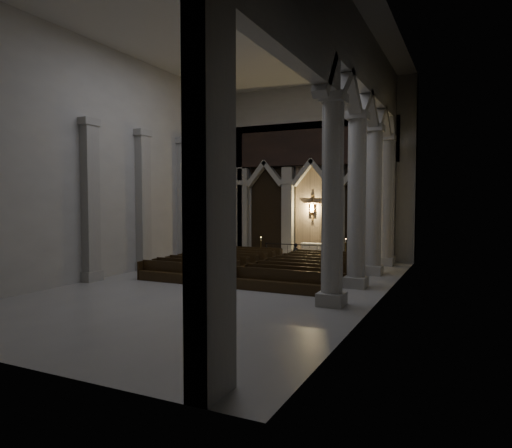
% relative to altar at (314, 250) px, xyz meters
% --- Properties ---
extents(room, '(24.00, 24.10, 12.00)m').
position_rel_altar_xyz_m(room, '(-0.41, -10.86, 7.00)').
color(room, '#97958F').
rests_on(room, ground).
extents(sanctuary_wall, '(14.00, 0.77, 12.00)m').
position_rel_altar_xyz_m(sanctuary_wall, '(-0.41, 0.67, 6.02)').
color(sanctuary_wall, '#9D9A92').
rests_on(sanctuary_wall, ground).
extents(right_arcade, '(1.00, 24.00, 12.00)m').
position_rel_altar_xyz_m(right_arcade, '(5.09, -9.53, 7.23)').
color(right_arcade, '#9D9A92').
rests_on(right_arcade, ground).
extents(left_pilasters, '(0.60, 13.00, 8.03)m').
position_rel_altar_xyz_m(left_pilasters, '(-7.16, -7.36, 3.31)').
color(left_pilasters, '#9D9A92').
rests_on(left_pilasters, ground).
extents(sanctuary_step, '(8.50, 2.60, 0.15)m').
position_rel_altar_xyz_m(sanctuary_step, '(-0.41, -0.26, -0.52)').
color(sanctuary_step, '#9D9A92').
rests_on(sanctuary_step, ground).
extents(altar, '(1.75, 0.70, 0.89)m').
position_rel_altar_xyz_m(altar, '(0.00, 0.00, 0.00)').
color(altar, silver).
rests_on(altar, sanctuary_step).
extents(altar_rail, '(5.42, 0.09, 1.07)m').
position_rel_altar_xyz_m(altar_rail, '(-0.41, -1.25, 0.11)').
color(altar_rail, black).
rests_on(altar_rail, ground).
extents(candle_stand_left, '(0.25, 0.25, 1.46)m').
position_rel_altar_xyz_m(candle_stand_left, '(-3.38, -1.46, -0.20)').
color(candle_stand_left, olive).
rests_on(candle_stand_left, ground).
extents(candle_stand_right, '(0.27, 0.27, 1.57)m').
position_rel_altar_xyz_m(candle_stand_right, '(2.58, -1.37, -0.17)').
color(candle_stand_right, olive).
rests_on(candle_stand_right, ground).
extents(pews, '(9.82, 8.61, 0.99)m').
position_rel_altar_xyz_m(pews, '(-0.41, -7.83, -0.28)').
color(pews, black).
rests_on(pews, ground).
extents(worshipper, '(0.56, 0.44, 1.33)m').
position_rel_altar_xyz_m(worshipper, '(-0.05, -3.52, 0.07)').
color(worshipper, black).
rests_on(worshipper, ground).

